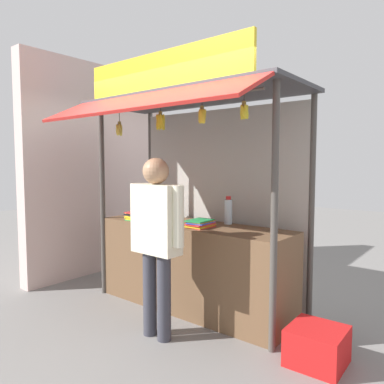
# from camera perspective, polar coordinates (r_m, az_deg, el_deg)

# --- Properties ---
(ground_plane) EXTENTS (20.00, 20.00, 0.00)m
(ground_plane) POSITION_cam_1_polar(r_m,az_deg,el_deg) (4.28, 0.00, -17.35)
(ground_plane) COLOR slate
(stall_counter) EXTENTS (2.26, 0.64, 0.93)m
(stall_counter) POSITION_cam_1_polar(r_m,az_deg,el_deg) (4.12, 0.00, -11.35)
(stall_counter) COLOR brown
(stall_counter) RESTS_ON ground
(stall_structure) EXTENTS (2.46, 1.55, 2.65)m
(stall_structure) POSITION_cam_1_polar(r_m,az_deg,el_deg) (4.07, 1.22, 4.76)
(stall_structure) COLOR #4C4742
(stall_structure) RESTS_ON ground
(water_bottle_right) EXTENTS (0.07, 0.07, 0.23)m
(water_bottle_right) POSITION_cam_1_polar(r_m,az_deg,el_deg) (4.61, -4.93, -2.40)
(water_bottle_right) COLOR silver
(water_bottle_right) RESTS_ON stall_counter
(water_bottle_far_right) EXTENTS (0.08, 0.08, 0.29)m
(water_bottle_far_right) POSITION_cam_1_polar(r_m,az_deg,el_deg) (4.65, -8.10, -2.05)
(water_bottle_far_right) COLOR silver
(water_bottle_far_right) RESTS_ON stall_counter
(water_bottle_back_left) EXTENTS (0.09, 0.09, 0.30)m
(water_bottle_back_left) POSITION_cam_1_polar(r_m,az_deg,el_deg) (4.02, 5.63, -2.95)
(water_bottle_back_left) COLOR silver
(water_bottle_back_left) RESTS_ON stall_counter
(magazine_stack_back_right) EXTENTS (0.20, 0.32, 0.10)m
(magazine_stack_back_right) POSITION_cam_1_polar(r_m,az_deg,el_deg) (4.38, -8.26, -3.61)
(magazine_stack_back_right) COLOR green
(magazine_stack_back_right) RESTS_ON stall_counter
(magazine_stack_rear_center) EXTENTS (0.23, 0.30, 0.08)m
(magazine_stack_rear_center) POSITION_cam_1_polar(r_m,az_deg,el_deg) (3.82, 1.29, -4.90)
(magazine_stack_rear_center) COLOR red
(magazine_stack_rear_center) RESTS_ON stall_counter
(banana_bunch_inner_right) EXTENTS (0.11, 0.11, 0.26)m
(banana_bunch_inner_right) POSITION_cam_1_polar(r_m,az_deg,el_deg) (3.71, -4.89, 10.77)
(banana_bunch_inner_right) COLOR #332D23
(banana_bunch_leftmost) EXTENTS (0.08, 0.09, 0.22)m
(banana_bunch_leftmost) POSITION_cam_1_polar(r_m,az_deg,el_deg) (3.14, 8.06, 12.22)
(banana_bunch_leftmost) COLOR #332D23
(banana_bunch_rightmost) EXTENTS (0.09, 0.09, 0.28)m
(banana_bunch_rightmost) POSITION_cam_1_polar(r_m,az_deg,el_deg) (4.16, -11.18, 9.46)
(banana_bunch_rightmost) COLOR #332D23
(banana_bunch_inner_left) EXTENTS (0.09, 0.09, 0.23)m
(banana_bunch_inner_left) POSITION_cam_1_polar(r_m,az_deg,el_deg) (3.38, 1.57, 11.66)
(banana_bunch_inner_left) COLOR #332D23
(vendor_person) EXTENTS (0.62, 0.23, 1.64)m
(vendor_person) POSITION_cam_1_polar(r_m,az_deg,el_deg) (3.34, -5.54, -5.98)
(vendor_person) COLOR #383842
(vendor_person) RESTS_ON ground
(plastic_crate) EXTENTS (0.43, 0.43, 0.29)m
(plastic_crate) POSITION_cam_1_polar(r_m,az_deg,el_deg) (3.31, 18.76, -21.59)
(plastic_crate) COLOR red
(plastic_crate) RESTS_ON ground
(neighbour_wall) EXTENTS (0.20, 2.40, 2.99)m
(neighbour_wall) POSITION_cam_1_polar(r_m,az_deg,el_deg) (5.61, -14.03, 3.41)
(neighbour_wall) COLOR beige
(neighbour_wall) RESTS_ON ground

